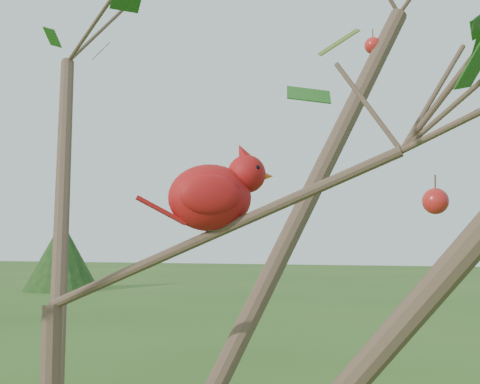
% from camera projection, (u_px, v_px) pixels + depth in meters
% --- Properties ---
extents(crabapple_tree, '(2.35, 2.05, 2.95)m').
position_uv_depth(crabapple_tree, '(57.00, 205.00, 1.04)').
color(crabapple_tree, '#473326').
rests_on(crabapple_tree, ground).
extents(cardinal, '(0.22, 0.15, 0.16)m').
position_uv_depth(cardinal, '(215.00, 194.00, 1.09)').
color(cardinal, '#B40F17').
rests_on(cardinal, ground).
extents(distant_trees, '(38.99, 16.70, 3.25)m').
position_uv_depth(distant_trees, '(398.00, 248.00, 25.06)').
color(distant_trees, '#473326').
rests_on(distant_trees, ground).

